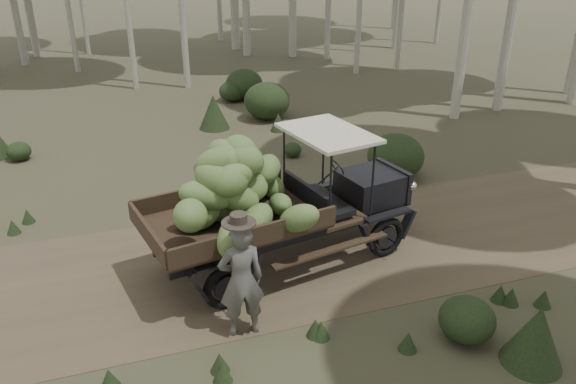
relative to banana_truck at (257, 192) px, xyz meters
name	(u,v)px	position (x,y,z in m)	size (l,w,h in m)	color
ground	(160,278)	(-1.70, 0.24, -1.48)	(120.00, 120.00, 0.00)	#473D2B
dirt_track	(160,278)	(-1.70, 0.24, -1.48)	(70.00, 4.00, 0.01)	brown
banana_truck	(257,192)	(0.00, 0.00, 0.00)	(5.21, 2.98, 2.58)	black
farmer	(241,279)	(-0.70, -1.60, -0.56)	(0.67, 0.50, 1.96)	#504E49
undergrowth	(138,286)	(-2.10, -0.75, -0.93)	(19.82, 23.80, 1.40)	#233319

